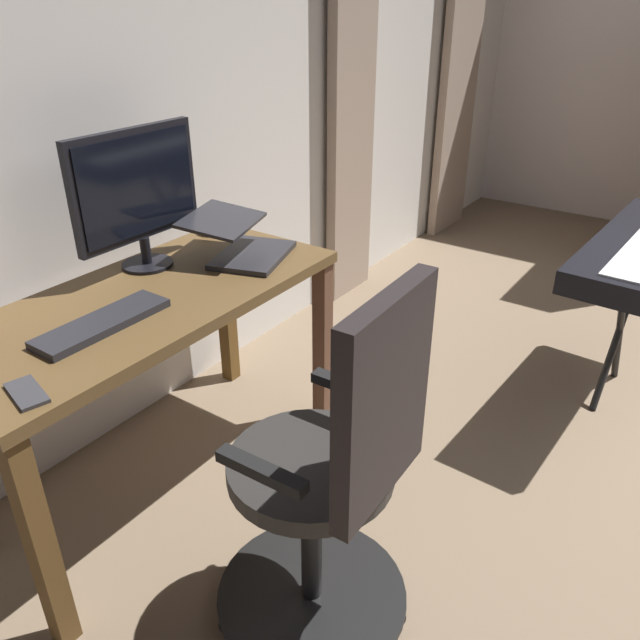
{
  "coord_description": "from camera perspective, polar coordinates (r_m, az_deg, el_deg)",
  "views": [
    {
      "loc": [
        2.56,
        -0.96,
        1.62
      ],
      "look_at": [
        1.25,
        -1.87,
        0.78
      ],
      "focal_mm": 35.0,
      "sensor_mm": 36.0,
      "label": 1
    }
  ],
  "objects": [
    {
      "name": "back_room_partition",
      "position": [
        3.23,
        -2.94,
        24.56
      ],
      "size": [
        5.52,
        0.1,
        2.88
      ],
      "primitive_type": "cube",
      "color": "silver",
      "rests_on": "ground"
    },
    {
      "name": "cell_phone_face_up",
      "position": [
        1.69,
        -25.24,
        -6.05
      ],
      "size": [
        0.1,
        0.16,
        0.01
      ],
      "primitive_type": "cube",
      "rotation": [
        0.0,
        0.0,
        -0.26
      ],
      "color": "#333338",
      "rests_on": "desk"
    },
    {
      "name": "office_chair",
      "position": [
        1.66,
        1.18,
        -14.96
      ],
      "size": [
        0.56,
        0.56,
        1.08
      ],
      "rotation": [
        0.0,
        0.0,
        3.17
      ],
      "color": "black",
      "rests_on": "ground"
    },
    {
      "name": "laptop",
      "position": [
        2.33,
        -7.19,
        7.08
      ],
      "size": [
        0.41,
        0.43,
        0.16
      ],
      "rotation": [
        0.0,
        0.0,
        0.32
      ],
      "color": "#232328",
      "rests_on": "desk"
    },
    {
      "name": "computer_mouse",
      "position": [
        2.59,
        -10.24,
        8.1
      ],
      "size": [
        0.06,
        0.1,
        0.04
      ],
      "primitive_type": "ellipsoid",
      "color": "#B7BCC1",
      "rests_on": "desk"
    },
    {
      "name": "curtain_right_panel",
      "position": [
        3.51,
        3.0,
        21.55
      ],
      "size": [
        0.39,
        0.06,
        2.48
      ],
      "primitive_type": "cube",
      "color": "tan",
      "rests_on": "ground"
    },
    {
      "name": "piano_keyboard",
      "position": [
        2.86,
        27.25,
        5.67
      ],
      "size": [
        1.12,
        0.37,
        0.76
      ],
      "rotation": [
        0.0,
        0.0,
        -0.05
      ],
      "color": "black",
      "rests_on": "ground"
    },
    {
      "name": "desk",
      "position": [
        2.15,
        -15.41,
        -0.46
      ],
      "size": [
        1.36,
        0.61,
        0.75
      ],
      "color": "brown",
      "rests_on": "ground"
    },
    {
      "name": "computer_keyboard",
      "position": [
        1.94,
        -19.25,
        -0.25
      ],
      "size": [
        0.42,
        0.13,
        0.02
      ],
      "primitive_type": "cube",
      "color": "#232328",
      "rests_on": "desk"
    },
    {
      "name": "curtain_left_panel",
      "position": [
        4.77,
        12.84,
        22.62
      ],
      "size": [
        0.51,
        0.06,
        2.48
      ],
      "primitive_type": "cube",
      "color": "tan",
      "rests_on": "ground"
    },
    {
      "name": "computer_monitor",
      "position": [
        2.25,
        -16.4,
        11.28
      ],
      "size": [
        0.51,
        0.18,
        0.48
      ],
      "color": "black",
      "rests_on": "desk"
    }
  ]
}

